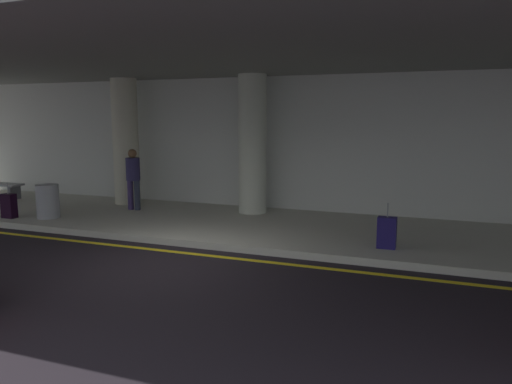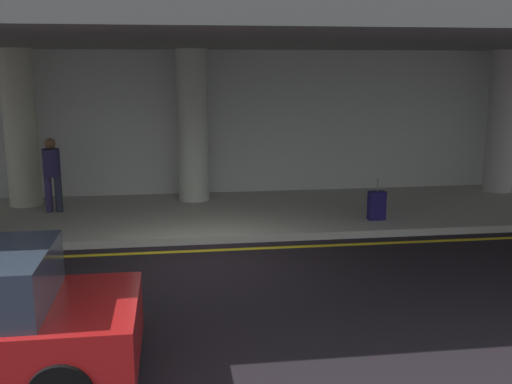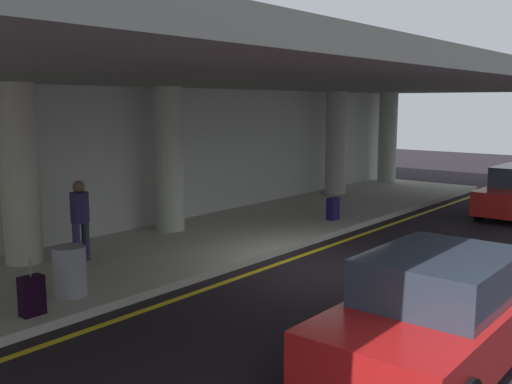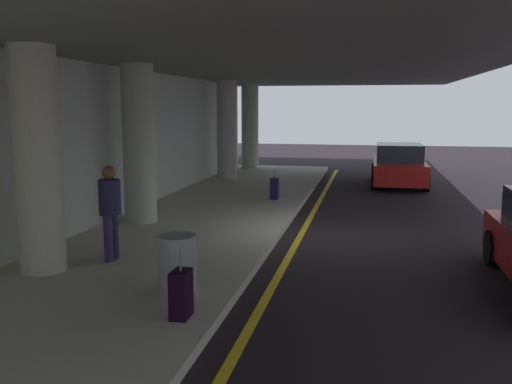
% 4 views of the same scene
% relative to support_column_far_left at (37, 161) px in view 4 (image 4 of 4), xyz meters
% --- Properties ---
extents(ground_plane, '(60.00, 60.00, 0.00)m').
position_rel_support_column_far_left_xyz_m(ground_plane, '(4.00, -4.39, -1.97)').
color(ground_plane, black).
extents(sidewalk, '(26.00, 4.20, 0.15)m').
position_rel_support_column_far_left_xyz_m(sidewalk, '(4.00, -1.29, -1.90)').
color(sidewalk, '#B2B0A1').
rests_on(sidewalk, ground).
extents(lane_stripe_yellow, '(26.00, 0.14, 0.01)m').
position_rel_support_column_far_left_xyz_m(lane_stripe_yellow, '(4.00, -3.79, -1.97)').
color(lane_stripe_yellow, yellow).
rests_on(lane_stripe_yellow, ground).
extents(support_column_far_left, '(0.75, 0.75, 3.65)m').
position_rel_support_column_far_left_xyz_m(support_column_far_left, '(0.00, 0.00, 0.00)').
color(support_column_far_left, '#B8B49B').
rests_on(support_column_far_left, sidewalk).
extents(support_column_left_mid, '(0.75, 0.75, 3.65)m').
position_rel_support_column_far_left_xyz_m(support_column_left_mid, '(4.00, 0.00, 0.00)').
color(support_column_left_mid, '#B0B4A1').
rests_on(support_column_left_mid, sidewalk).
extents(support_column_center, '(0.75, 0.75, 3.65)m').
position_rel_support_column_far_left_xyz_m(support_column_center, '(12.00, 0.00, 0.00)').
color(support_column_center, '#B2AAA2').
rests_on(support_column_center, sidewalk).
extents(support_column_right_mid, '(0.75, 0.75, 3.65)m').
position_rel_support_column_far_left_xyz_m(support_column_right_mid, '(16.00, 0.00, 0.00)').
color(support_column_right_mid, '#ADB5A5').
rests_on(support_column_right_mid, sidewalk).
extents(ceiling_overhang, '(28.00, 13.20, 0.30)m').
position_rel_support_column_far_left_xyz_m(ceiling_overhang, '(4.00, -1.79, 1.97)').
color(ceiling_overhang, slate).
rests_on(ceiling_overhang, support_column_far_left).
extents(terminal_back_wall, '(26.00, 0.30, 3.80)m').
position_rel_support_column_far_left_xyz_m(terminal_back_wall, '(4.00, 0.96, -0.07)').
color(terminal_back_wall, '#BABCB3').
rests_on(terminal_back_wall, ground).
extents(car_red_no2, '(4.10, 1.92, 1.50)m').
position_rel_support_column_far_left_xyz_m(car_red_no2, '(12.61, -6.29, -1.26)').
color(car_red_no2, red).
rests_on(car_red_no2, ground).
extents(traveler_with_luggage, '(0.38, 0.38, 1.68)m').
position_rel_support_column_far_left_xyz_m(traveler_with_luggage, '(0.80, -0.83, -0.86)').
color(traveler_with_luggage, '#2F234B').
rests_on(traveler_with_luggage, sidewalk).
extents(suitcase_upright_primary, '(0.36, 0.22, 0.90)m').
position_rel_support_column_far_left_xyz_m(suitcase_upright_primary, '(-1.50, -2.93, -1.51)').
color(suitcase_upright_primary, black).
rests_on(suitcase_upright_primary, sidewalk).
extents(suitcase_upright_secondary, '(0.36, 0.22, 0.90)m').
position_rel_support_column_far_left_xyz_m(suitcase_upright_secondary, '(7.81, -2.53, -1.51)').
color(suitcase_upright_secondary, '#19134D').
rests_on(suitcase_upright_secondary, sidewalk).
extents(trash_bin_steel, '(0.56, 0.56, 0.85)m').
position_rel_support_column_far_left_xyz_m(trash_bin_steel, '(-0.59, -2.56, -1.40)').
color(trash_bin_steel, gray).
rests_on(trash_bin_steel, sidewalk).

